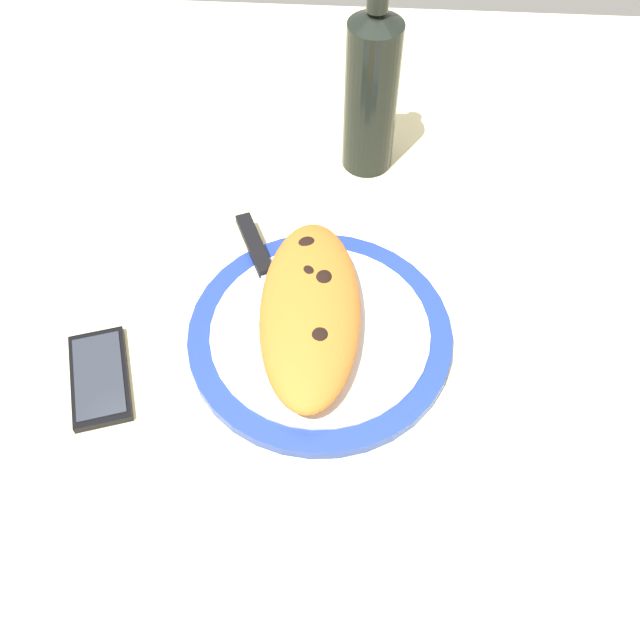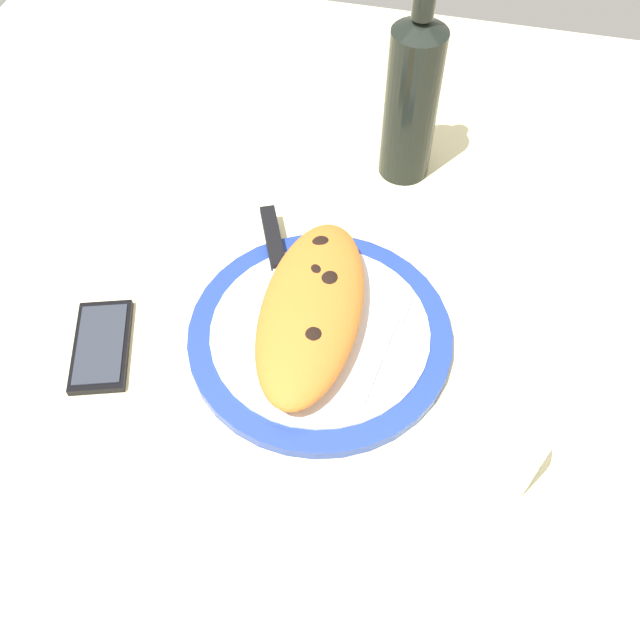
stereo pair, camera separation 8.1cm
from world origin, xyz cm
name	(u,v)px [view 1 (the left image)]	position (x,y,z in cm)	size (l,w,h in cm)	color
ground_plane	(320,346)	(0.00, 0.00, -1.50)	(150.00, 150.00, 3.00)	beige
plate	(320,334)	(0.00, 0.00, 0.89)	(31.76, 31.76, 1.86)	#233D99
calzone	(310,311)	(0.76, 1.21, 4.59)	(27.95, 12.99, 5.42)	orange
fork	(388,327)	(0.84, -8.07, 2.06)	(16.56, 3.77, 0.40)	silver
knife	(261,260)	(10.09, 8.25, 2.36)	(21.76, 11.09, 1.20)	silver
smartphone	(100,377)	(-7.46, 25.16, 0.56)	(14.18, 10.12, 1.16)	black
water_glass	(522,426)	(-12.84, -21.87, 4.60)	(7.51, 7.51, 10.40)	silver
wine_bottle	(371,90)	(32.42, -4.82, 12.38)	(7.30, 7.30, 29.69)	black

